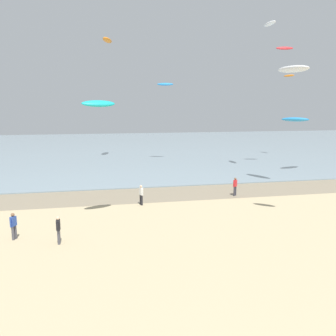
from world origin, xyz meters
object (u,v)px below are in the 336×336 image
person_by_waterline (58,229)px  kite_aloft_2 (293,69)px  kite_aloft_3 (270,24)px  kite_aloft_5 (295,119)px  person_right_flank (141,194)px  kite_aloft_7 (165,84)px  person_left_flank (14,225)px  kite_aloft_4 (107,40)px  kite_aloft_6 (285,48)px  kite_aloft_9 (98,104)px  person_mid_beach (235,186)px  kite_aloft_1 (289,76)px

person_by_waterline → kite_aloft_2: 25.89m
kite_aloft_3 → kite_aloft_5: bearing=161.4°
person_by_waterline → kite_aloft_5: (16.26, 1.91, 6.32)m
person_right_flank → kite_aloft_7: size_ratio=0.73×
person_left_flank → kite_aloft_4: size_ratio=0.49×
kite_aloft_2 → kite_aloft_5: 10.87m
kite_aloft_7 → kite_aloft_6: bearing=-16.2°
person_right_flank → kite_aloft_9: (-3.19, -3.65, 7.42)m
person_mid_beach → kite_aloft_6: bearing=48.5°
kite_aloft_2 → kite_aloft_7: (-9.19, 18.11, -0.40)m
kite_aloft_4 → kite_aloft_7: bearing=86.0°
person_by_waterline → kite_aloft_4: 35.39m
person_right_flank → person_by_waterline: bearing=-129.0°
person_by_waterline → kite_aloft_9: bearing=53.5°
person_mid_beach → kite_aloft_6: (11.31, 12.79, 14.55)m
person_mid_beach → kite_aloft_2: size_ratio=0.51×
kite_aloft_2 → kite_aloft_5: kite_aloft_2 is taller
person_left_flank → kite_aloft_2: bearing=21.5°
kite_aloft_2 → kite_aloft_4: bearing=-165.5°
kite_aloft_2 → kite_aloft_3: size_ratio=1.35×
person_right_flank → kite_aloft_9: 8.86m
kite_aloft_6 → kite_aloft_7: (-14.13, 7.44, -4.18)m
kite_aloft_7 → kite_aloft_9: bearing=-98.6°
person_right_flank → person_left_flank: bearing=-145.4°
kite_aloft_1 → kite_aloft_3: 15.09m
kite_aloft_1 → kite_aloft_5: bearing=129.4°
person_left_flank → kite_aloft_5: size_ratio=0.92×
person_left_flank → kite_aloft_9: bearing=22.9°
person_right_flank → kite_aloft_2: 18.98m
kite_aloft_1 → kite_aloft_2: size_ratio=0.58×
person_left_flank → person_mid_beach: bearing=22.6°
person_right_flank → kite_aloft_1: bearing=40.8°
person_by_waterline → kite_aloft_3: 33.29m
kite_aloft_7 → person_right_flank: bearing=-94.1°
kite_aloft_2 → person_by_waterline: bearing=-88.7°
person_right_flank → kite_aloft_3: 25.96m
person_mid_beach → person_right_flank: bearing=-171.4°
kite_aloft_4 → kite_aloft_6: kite_aloft_4 is taller
kite_aloft_4 → kite_aloft_9: 29.05m
person_by_waterline → person_left_flank: same height
kite_aloft_1 → kite_aloft_3: size_ratio=0.78×
person_by_waterline → kite_aloft_4: (3.88, 31.06, 16.52)m
kite_aloft_5 → kite_aloft_2: bearing=100.8°
person_by_waterline → kite_aloft_2: size_ratio=0.51×
person_left_flank → kite_aloft_6: kite_aloft_6 is taller
kite_aloft_1 → kite_aloft_5: size_ratio=1.04×
kite_aloft_2 → person_mid_beach: bearing=-97.1°
kite_aloft_4 → person_left_flank: bearing=-0.2°
kite_aloft_6 → kite_aloft_7: kite_aloft_6 is taller
kite_aloft_9 → kite_aloft_7: bearing=50.8°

